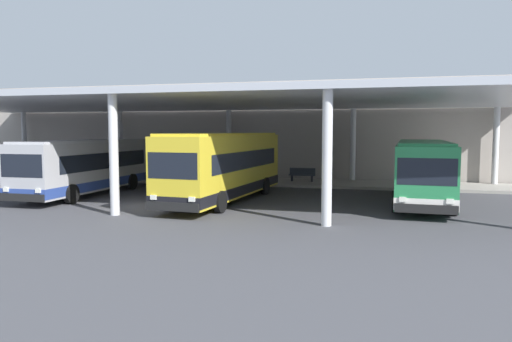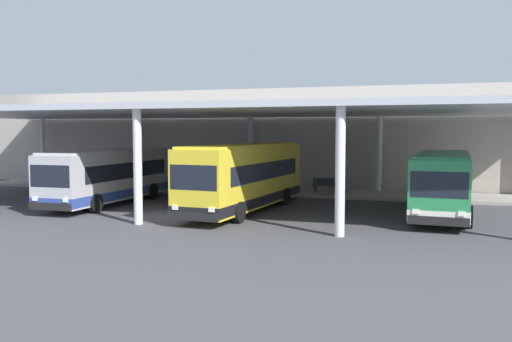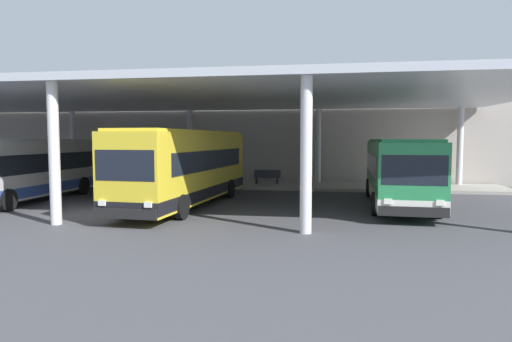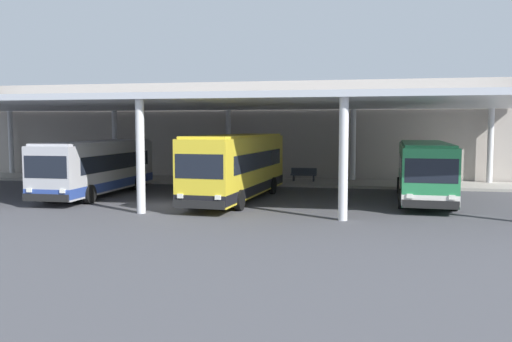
{
  "view_description": "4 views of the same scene",
  "coord_description": "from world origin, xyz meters",
  "px_view_note": "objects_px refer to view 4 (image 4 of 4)",
  "views": [
    {
      "loc": [
        11.33,
        -20.84,
        3.69
      ],
      "look_at": [
        4.82,
        3.47,
        1.56
      ],
      "focal_mm": 33.34,
      "sensor_mm": 36.0,
      "label": 1
    },
    {
      "loc": [
        12.85,
        -24.17,
        4.26
      ],
      "look_at": [
        3.57,
        3.89,
        2.08
      ],
      "focal_mm": 38.03,
      "sensor_mm": 36.0,
      "label": 2
    },
    {
      "loc": [
        10.01,
        -17.22,
        3.18
      ],
      "look_at": [
        6.69,
        2.64,
        1.71
      ],
      "focal_mm": 30.8,
      "sensor_mm": 36.0,
      "label": 3
    },
    {
      "loc": [
        10.2,
        -25.45,
        4.03
      ],
      "look_at": [
        4.43,
        2.41,
        1.64
      ],
      "focal_mm": 37.46,
      "sensor_mm": 36.0,
      "label": 4
    }
  ],
  "objects_px": {
    "bus_nearest_bay": "(97,167)",
    "bus_middle_bay": "(424,170)",
    "trash_bin": "(257,174)",
    "bus_second_bay": "(237,167)",
    "bench_waiting": "(304,174)"
  },
  "relations": [
    {
      "from": "bus_second_bay",
      "to": "bus_middle_bay",
      "type": "xyz_separation_m",
      "value": [
        9.96,
        1.72,
        -0.19
      ]
    },
    {
      "from": "bus_second_bay",
      "to": "bus_middle_bay",
      "type": "bearing_deg",
      "value": 9.82
    },
    {
      "from": "bus_nearest_bay",
      "to": "trash_bin",
      "type": "distance_m",
      "value": 11.55
    },
    {
      "from": "bus_nearest_bay",
      "to": "bus_second_bay",
      "type": "distance_m",
      "value": 8.45
    },
    {
      "from": "bus_middle_bay",
      "to": "bus_second_bay",
      "type": "bearing_deg",
      "value": -170.18
    },
    {
      "from": "bench_waiting",
      "to": "trash_bin",
      "type": "height_order",
      "value": "trash_bin"
    },
    {
      "from": "bus_middle_bay",
      "to": "bus_nearest_bay",
      "type": "bearing_deg",
      "value": -175.43
    },
    {
      "from": "bench_waiting",
      "to": "bus_middle_bay",
      "type": "bearing_deg",
      "value": -44.95
    },
    {
      "from": "bus_nearest_bay",
      "to": "bench_waiting",
      "type": "relative_size",
      "value": 5.86
    },
    {
      "from": "bus_nearest_bay",
      "to": "bench_waiting",
      "type": "distance_m",
      "value": 14.17
    },
    {
      "from": "bus_nearest_bay",
      "to": "bus_middle_bay",
      "type": "bearing_deg",
      "value": 4.57
    },
    {
      "from": "bus_nearest_bay",
      "to": "trash_bin",
      "type": "height_order",
      "value": "bus_nearest_bay"
    },
    {
      "from": "bus_nearest_bay",
      "to": "bus_second_bay",
      "type": "bearing_deg",
      "value": -1.72
    },
    {
      "from": "bus_nearest_bay",
      "to": "bus_middle_bay",
      "type": "height_order",
      "value": "same"
    },
    {
      "from": "bench_waiting",
      "to": "trash_bin",
      "type": "xyz_separation_m",
      "value": [
        -3.31,
        -0.29,
        0.01
      ]
    }
  ]
}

